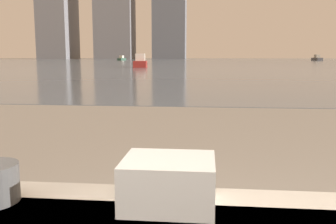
% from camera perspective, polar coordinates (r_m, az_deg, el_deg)
% --- Properties ---
extents(towel_stack, '(0.23, 0.20, 0.12)m').
position_cam_1_polar(towel_stack, '(0.95, 0.12, -10.61)').
color(towel_stack, white).
rests_on(towel_stack, bathtub).
extents(harbor_water, '(180.00, 110.00, 0.01)m').
position_cam_1_polar(harbor_water, '(61.95, 5.90, 7.62)').
color(harbor_water, slate).
rests_on(harbor_water, ground_plane).
extents(harbor_boat_0, '(1.40, 3.14, 1.14)m').
position_cam_1_polar(harbor_boat_0, '(31.81, -4.23, 7.54)').
color(harbor_boat_0, maroon).
rests_on(harbor_boat_0, harbor_water).
extents(harbor_boat_1, '(1.55, 3.45, 1.25)m').
position_cam_1_polar(harbor_boat_1, '(84.54, 21.76, 7.59)').
color(harbor_boat_1, '#4C4C51').
rests_on(harbor_boat_1, harbor_water).
extents(harbor_boat_2, '(1.43, 2.92, 1.05)m').
position_cam_1_polar(harbor_boat_2, '(82.58, -7.07, 8.07)').
color(harbor_boat_2, '#335647').
rests_on(harbor_boat_2, harbor_water).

